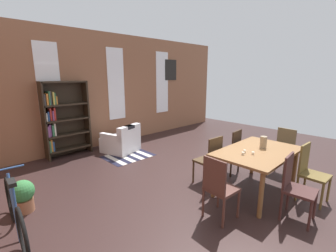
% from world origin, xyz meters
% --- Properties ---
extents(ground_plane, '(10.41, 10.41, 0.00)m').
position_xyz_m(ground_plane, '(0.00, 0.00, 0.00)').
color(ground_plane, '#32211F').
extents(back_wall_brick, '(9.01, 0.12, 3.22)m').
position_xyz_m(back_wall_brick, '(0.00, 3.84, 1.61)').
color(back_wall_brick, '#915D42').
rests_on(back_wall_brick, ground).
extents(window_pane_0, '(0.55, 0.02, 2.10)m').
position_xyz_m(window_pane_0, '(-1.87, 3.77, 1.77)').
color(window_pane_0, white).
extents(window_pane_1, '(0.55, 0.02, 2.10)m').
position_xyz_m(window_pane_1, '(0.00, 3.77, 1.77)').
color(window_pane_1, white).
extents(window_pane_2, '(0.55, 0.02, 2.10)m').
position_xyz_m(window_pane_2, '(1.87, 3.77, 1.77)').
color(window_pane_2, white).
extents(dining_table, '(1.61, 1.02, 0.77)m').
position_xyz_m(dining_table, '(0.05, -0.67, 0.68)').
color(dining_table, brown).
rests_on(dining_table, ground).
extents(vase_on_table, '(0.12, 0.12, 0.21)m').
position_xyz_m(vase_on_table, '(0.24, -0.67, 0.88)').
color(vase_on_table, '#998466').
rests_on(vase_on_table, dining_table).
extents(tealight_candle_0, '(0.04, 0.04, 0.04)m').
position_xyz_m(tealight_candle_0, '(-0.21, -0.70, 0.79)').
color(tealight_candle_0, silver).
rests_on(tealight_candle_0, dining_table).
extents(tealight_candle_1, '(0.04, 0.04, 0.05)m').
position_xyz_m(tealight_candle_1, '(-0.23, -0.56, 0.80)').
color(tealight_candle_1, silver).
rests_on(tealight_candle_1, dining_table).
extents(tealight_candle_2, '(0.04, 0.04, 0.05)m').
position_xyz_m(tealight_candle_2, '(-0.34, -0.60, 0.80)').
color(tealight_candle_2, silver).
rests_on(tealight_candle_2, dining_table).
extents(dining_chair_near_left, '(0.43, 0.43, 0.95)m').
position_xyz_m(dining_chair_near_left, '(-0.31, -1.41, 0.51)').
color(dining_chair_near_left, '#422523').
rests_on(dining_chair_near_left, ground).
extents(dining_chair_far_left, '(0.42, 0.42, 0.95)m').
position_xyz_m(dining_chair_far_left, '(-0.31, 0.06, 0.51)').
color(dining_chair_far_left, '#412E1C').
rests_on(dining_chair_far_left, ground).
extents(dining_chair_far_right, '(0.43, 0.43, 0.95)m').
position_xyz_m(dining_chair_far_right, '(0.42, 0.06, 0.51)').
color(dining_chair_far_right, black).
rests_on(dining_chair_far_right, ground).
extents(dining_chair_head_left, '(0.42, 0.42, 0.95)m').
position_xyz_m(dining_chair_head_left, '(-1.12, -0.67, 0.51)').
color(dining_chair_head_left, '#52312A').
rests_on(dining_chair_head_left, ground).
extents(dining_chair_near_right, '(0.42, 0.42, 0.95)m').
position_xyz_m(dining_chair_near_right, '(0.42, -1.41, 0.51)').
color(dining_chair_near_right, brown).
rests_on(dining_chair_near_right, ground).
extents(dining_chair_head_right, '(0.43, 0.43, 0.95)m').
position_xyz_m(dining_chair_head_right, '(1.23, -0.68, 0.51)').
color(dining_chair_head_right, brown).
rests_on(dining_chair_head_right, ground).
extents(bookshelf_tall, '(1.10, 0.32, 1.91)m').
position_xyz_m(bookshelf_tall, '(-1.69, 3.59, 0.99)').
color(bookshelf_tall, '#2D2319').
rests_on(bookshelf_tall, ground).
extents(armchair_white, '(1.00, 1.00, 0.75)m').
position_xyz_m(armchair_white, '(-0.45, 2.88, 0.28)').
color(armchair_white, white).
rests_on(armchair_white, ground).
extents(bicycle_second, '(0.44, 1.66, 0.88)m').
position_xyz_m(bicycle_second, '(-3.30, 0.91, 0.33)').
color(bicycle_second, black).
rests_on(bicycle_second, ground).
extents(potted_plant_by_shelf, '(0.34, 0.34, 0.51)m').
position_xyz_m(potted_plant_by_shelf, '(-3.10, 1.49, 0.27)').
color(potted_plant_by_shelf, '#9E6042').
rests_on(potted_plant_by_shelf, ground).
extents(striped_rug, '(1.17, 0.91, 0.01)m').
position_xyz_m(striped_rug, '(-0.55, 2.44, 0.00)').
color(striped_rug, '#1E1E33').
rests_on(striped_rug, ground).
extents(framed_picture, '(0.56, 0.03, 0.72)m').
position_xyz_m(framed_picture, '(2.28, 3.76, 2.22)').
color(framed_picture, black).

